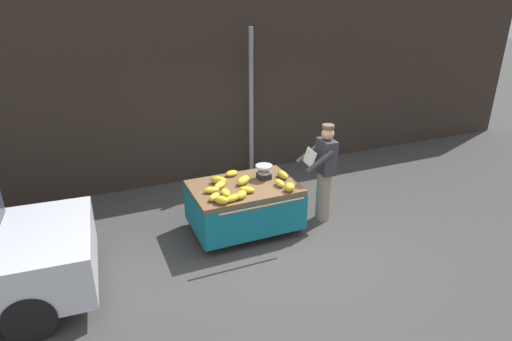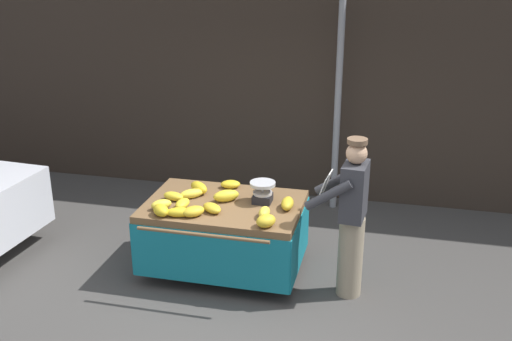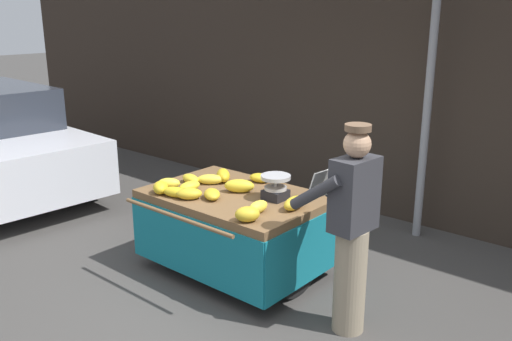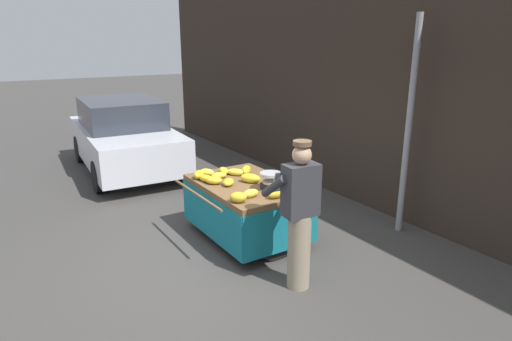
# 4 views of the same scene
# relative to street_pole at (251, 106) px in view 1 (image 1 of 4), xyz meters

# --- Properties ---
(ground_plane) EXTENTS (60.00, 60.00, 0.00)m
(ground_plane) POSITION_rel_street_pole_xyz_m (-0.55, -2.71, -1.54)
(ground_plane) COLOR #423F3D
(back_wall) EXTENTS (16.00, 0.24, 4.06)m
(back_wall) POSITION_rel_street_pole_xyz_m (-0.55, 0.44, 0.50)
(back_wall) COLOR #332821
(back_wall) RESTS_ON ground
(street_pole) EXTENTS (0.09, 0.09, 3.07)m
(street_pole) POSITION_rel_street_pole_xyz_m (0.00, 0.00, 0.00)
(street_pole) COLOR gray
(street_pole) RESTS_ON ground
(banana_cart) EXTENTS (1.72, 1.36, 0.83)m
(banana_cart) POSITION_rel_street_pole_xyz_m (-0.99, -2.06, -0.92)
(banana_cart) COLOR brown
(banana_cart) RESTS_ON ground
(weighing_scale) EXTENTS (0.28, 0.28, 0.24)m
(weighing_scale) POSITION_rel_street_pole_xyz_m (-0.58, -1.93, -0.59)
(weighing_scale) COLOR black
(weighing_scale) RESTS_ON banana_cart
(banana_bunch_0) EXTENTS (0.29, 0.27, 0.09)m
(banana_bunch_0) POSITION_rel_street_pole_xyz_m (-1.04, -2.31, -0.66)
(banana_bunch_0) COLOR gold
(banana_bunch_0) RESTS_ON banana_cart
(banana_bunch_1) EXTENTS (0.15, 0.28, 0.12)m
(banana_bunch_1) POSITION_rel_street_pole_xyz_m (-0.29, -2.04, -0.65)
(banana_bunch_1) COLOR gold
(banana_bunch_1) RESTS_ON banana_cart
(banana_bunch_2) EXTENTS (0.30, 0.28, 0.13)m
(banana_bunch_2) POSITION_rel_street_pole_xyz_m (-1.34, -1.84, -0.65)
(banana_bunch_2) COLOR gold
(banana_bunch_2) RESTS_ON banana_cart
(banana_bunch_3) EXTENTS (0.26, 0.17, 0.09)m
(banana_bunch_3) POSITION_rel_street_pole_xyz_m (-1.55, -2.11, -0.66)
(banana_bunch_3) COLOR yellow
(banana_bunch_3) RESTS_ON banana_cart
(banana_bunch_4) EXTENTS (0.26, 0.27, 0.13)m
(banana_bunch_4) POSITION_rel_street_pole_xyz_m (-0.41, -2.52, -0.65)
(banana_bunch_4) COLOR gold
(banana_bunch_4) RESTS_ON banana_cart
(banana_bunch_5) EXTENTS (0.26, 0.25, 0.12)m
(banana_bunch_5) POSITION_rel_street_pole_xyz_m (-1.53, -2.52, -0.65)
(banana_bunch_5) COLOR gold
(banana_bunch_5) RESTS_ON banana_cart
(banana_bunch_6) EXTENTS (0.15, 0.24, 0.09)m
(banana_bunch_6) POSITION_rel_street_pole_xyz_m (-1.38, -2.27, -0.66)
(banana_bunch_6) COLOR yellow
(banana_bunch_6) RESTS_ON banana_cart
(banana_bunch_7) EXTENTS (0.28, 0.26, 0.10)m
(banana_bunch_7) POSITION_rel_street_pole_xyz_m (-1.38, -2.00, -0.66)
(banana_bunch_7) COLOR yellow
(banana_bunch_7) RESTS_ON banana_cart
(banana_bunch_8) EXTENTS (0.32, 0.28, 0.13)m
(banana_bunch_8) POSITION_rel_street_pole_xyz_m (-0.98, -2.00, -0.65)
(banana_bunch_8) COLOR yellow
(banana_bunch_8) RESTS_ON banana_cart
(banana_bunch_9) EXTENTS (0.30, 0.20, 0.10)m
(banana_bunch_9) POSITION_rel_street_pole_xyz_m (-1.33, -2.49, -0.66)
(banana_bunch_9) COLOR gold
(banana_bunch_9) RESTS_ON banana_cart
(banana_bunch_10) EXTENTS (0.25, 0.24, 0.11)m
(banana_bunch_10) POSITION_rel_street_pole_xyz_m (-1.59, -2.36, -0.66)
(banana_bunch_10) COLOR yellow
(banana_bunch_10) RESTS_ON banana_cart
(banana_bunch_11) EXTENTS (0.26, 0.21, 0.09)m
(banana_bunch_11) POSITION_rel_street_pole_xyz_m (-1.03, -1.62, -0.66)
(banana_bunch_11) COLOR gold
(banana_bunch_11) RESTS_ON banana_cart
(banana_bunch_12) EXTENTS (0.28, 0.28, 0.11)m
(banana_bunch_12) POSITION_rel_street_pole_xyz_m (-1.20, -2.45, -0.66)
(banana_bunch_12) COLOR gold
(banana_bunch_12) RESTS_ON banana_cart
(banana_bunch_13) EXTENTS (0.12, 0.23, 0.11)m
(banana_bunch_13) POSITION_rel_street_pole_xyz_m (-0.48, -2.31, -0.66)
(banana_bunch_13) COLOR yellow
(banana_bunch_13) RESTS_ON banana_cart
(vendor_person) EXTENTS (0.61, 0.55, 1.71)m
(vendor_person) POSITION_rel_street_pole_xyz_m (0.40, -2.22, -0.66)
(vendor_person) COLOR gray
(vendor_person) RESTS_ON ground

